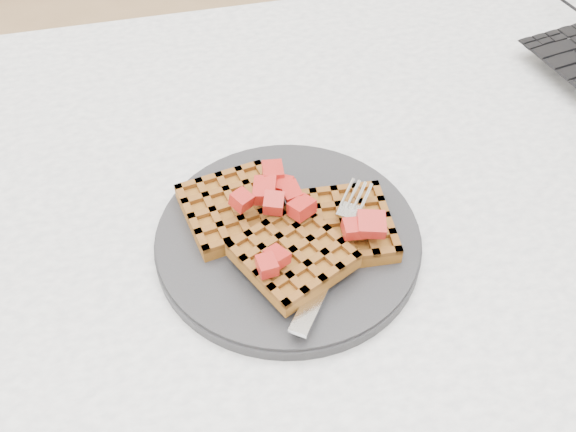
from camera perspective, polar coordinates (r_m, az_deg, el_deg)
The scene contains 5 objects.
table at distance 0.76m, azimuth 10.72°, elevation -3.61°, with size 1.20×0.80×0.75m.
plate at distance 0.61m, azimuth -0.00°, elevation -2.01°, with size 0.25×0.25×0.02m, color black.
waffles at distance 0.59m, azimuth 0.10°, elevation -1.09°, with size 0.20×0.18×0.03m.
strawberry_pile at distance 0.57m, azimuth -0.00°, elevation 0.93°, with size 0.15×0.15×0.02m, color #870100, non-canonical shape.
fork at distance 0.58m, azimuth 4.32°, elevation -3.05°, with size 0.02×0.18×0.02m, color silver, non-canonical shape.
Camera 1 is at (-0.24, -0.42, 1.23)m, focal length 40.00 mm.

